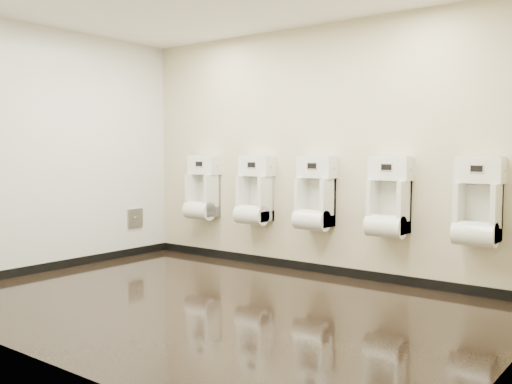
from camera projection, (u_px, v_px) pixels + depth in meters
ground at (215, 304)px, 5.16m from camera, size 5.00×3.50×0.00m
back_wall at (317, 150)px, 6.45m from camera, size 5.00×0.02×2.80m
front_wall at (34, 148)px, 3.68m from camera, size 5.00×0.02×2.80m
left_wall at (52, 150)px, 6.58m from camera, size 0.02×3.50×2.80m
tile_overlay_left at (52, 150)px, 6.58m from camera, size 0.01×3.50×2.80m
skirting_back at (315, 268)px, 6.54m from camera, size 5.00×0.02×0.10m
skirting_left at (56, 266)px, 6.67m from camera, size 0.02×3.50×0.10m
access_panel at (135, 218)px, 7.59m from camera, size 0.04×0.25×0.25m
urinal_0 at (202, 192)px, 7.37m from camera, size 0.43×0.33×0.81m
urinal_1 at (255, 195)px, 6.85m from camera, size 0.43×0.33×0.81m
urinal_2 at (315, 199)px, 6.34m from camera, size 0.43×0.33×0.81m
urinal_3 at (388, 203)px, 5.81m from camera, size 0.43×0.33×0.81m
urinal_4 at (478, 208)px, 5.27m from camera, size 0.43×0.33×0.81m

